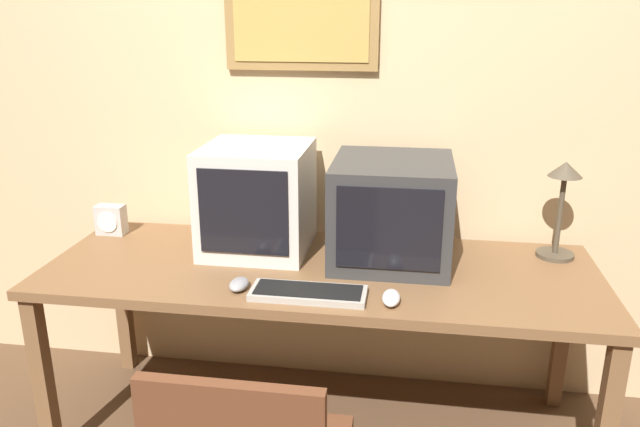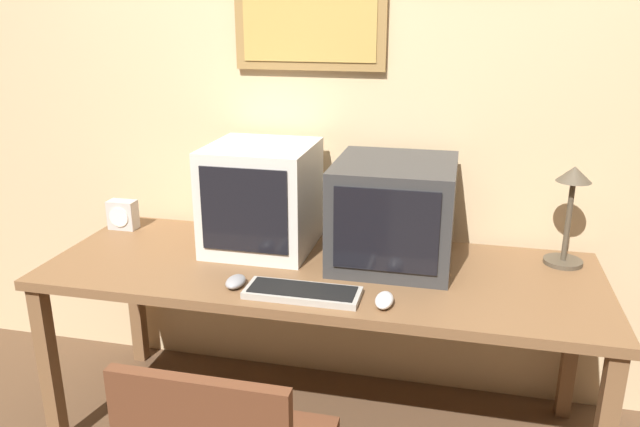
{
  "view_description": "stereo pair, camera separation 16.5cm",
  "coord_description": "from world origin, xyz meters",
  "px_view_note": "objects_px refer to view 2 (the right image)",
  "views": [
    {
      "loc": [
        0.32,
        -1.3,
        1.62
      ],
      "look_at": [
        0.0,
        0.8,
        0.92
      ],
      "focal_mm": 35.0,
      "sensor_mm": 36.0,
      "label": 1
    },
    {
      "loc": [
        0.49,
        -1.27,
        1.62
      ],
      "look_at": [
        0.0,
        0.8,
        0.92
      ],
      "focal_mm": 35.0,
      "sensor_mm": 36.0,
      "label": 2
    }
  ],
  "objects_px": {
    "mouse_near_keyboard": "(384,300)",
    "desk_clock": "(123,215)",
    "mouse_far_corner": "(236,282)",
    "desk_lamp": "(571,201)",
    "keyboard_main": "(303,292)",
    "monitor_left": "(262,197)",
    "monitor_right": "(394,212)"
  },
  "relations": [
    {
      "from": "mouse_far_corner",
      "to": "desk_lamp",
      "type": "relative_size",
      "value": 0.28
    },
    {
      "from": "keyboard_main",
      "to": "desk_lamp",
      "type": "relative_size",
      "value": 1.03
    },
    {
      "from": "monitor_right",
      "to": "desk_lamp",
      "type": "height_order",
      "value": "monitor_right"
    },
    {
      "from": "desk_lamp",
      "to": "keyboard_main",
      "type": "bearing_deg",
      "value": -150.86
    },
    {
      "from": "mouse_near_keyboard",
      "to": "desk_clock",
      "type": "height_order",
      "value": "desk_clock"
    },
    {
      "from": "desk_clock",
      "to": "desk_lamp",
      "type": "bearing_deg",
      "value": 0.65
    },
    {
      "from": "monitor_right",
      "to": "desk_clock",
      "type": "distance_m",
      "value": 1.19
    },
    {
      "from": "monitor_right",
      "to": "mouse_far_corner",
      "type": "bearing_deg",
      "value": -143.89
    },
    {
      "from": "mouse_near_keyboard",
      "to": "desk_lamp",
      "type": "relative_size",
      "value": 0.31
    },
    {
      "from": "mouse_near_keyboard",
      "to": "desk_clock",
      "type": "bearing_deg",
      "value": 158.36
    },
    {
      "from": "mouse_near_keyboard",
      "to": "mouse_far_corner",
      "type": "xyz_separation_m",
      "value": [
        -0.52,
        0.03,
        -0.0
      ]
    },
    {
      "from": "monitor_left",
      "to": "monitor_right",
      "type": "height_order",
      "value": "monitor_left"
    },
    {
      "from": "monitor_right",
      "to": "keyboard_main",
      "type": "xyz_separation_m",
      "value": [
        -0.25,
        -0.38,
        -0.18
      ]
    },
    {
      "from": "keyboard_main",
      "to": "mouse_near_keyboard",
      "type": "distance_m",
      "value": 0.27
    },
    {
      "from": "monitor_left",
      "to": "desk_clock",
      "type": "xyz_separation_m",
      "value": [
        -0.66,
        0.07,
        -0.14
      ]
    },
    {
      "from": "monitor_right",
      "to": "desk_clock",
      "type": "height_order",
      "value": "monitor_right"
    },
    {
      "from": "keyboard_main",
      "to": "monitor_right",
      "type": "bearing_deg",
      "value": 56.73
    },
    {
      "from": "keyboard_main",
      "to": "desk_clock",
      "type": "height_order",
      "value": "desk_clock"
    },
    {
      "from": "monitor_right",
      "to": "keyboard_main",
      "type": "relative_size",
      "value": 1.23
    },
    {
      "from": "mouse_far_corner",
      "to": "desk_clock",
      "type": "height_order",
      "value": "desk_clock"
    },
    {
      "from": "monitor_right",
      "to": "mouse_near_keyboard",
      "type": "distance_m",
      "value": 0.42
    },
    {
      "from": "keyboard_main",
      "to": "desk_clock",
      "type": "distance_m",
      "value": 1.04
    },
    {
      "from": "monitor_left",
      "to": "monitor_right",
      "type": "bearing_deg",
      "value": -2.54
    },
    {
      "from": "mouse_near_keyboard",
      "to": "mouse_far_corner",
      "type": "height_order",
      "value": "mouse_near_keyboard"
    },
    {
      "from": "monitor_left",
      "to": "keyboard_main",
      "type": "bearing_deg",
      "value": -56.05
    },
    {
      "from": "desk_clock",
      "to": "keyboard_main",
      "type": "bearing_deg",
      "value": -26.82
    },
    {
      "from": "mouse_near_keyboard",
      "to": "desk_clock",
      "type": "distance_m",
      "value": 1.29
    },
    {
      "from": "mouse_far_corner",
      "to": "desk_lamp",
      "type": "distance_m",
      "value": 1.24
    },
    {
      "from": "monitor_right",
      "to": "mouse_near_keyboard",
      "type": "relative_size",
      "value": 4.09
    },
    {
      "from": "monitor_right",
      "to": "desk_lamp",
      "type": "relative_size",
      "value": 1.26
    },
    {
      "from": "monitor_left",
      "to": "mouse_far_corner",
      "type": "xyz_separation_m",
      "value": [
        0.03,
        -0.38,
        -0.19
      ]
    },
    {
      "from": "monitor_right",
      "to": "mouse_near_keyboard",
      "type": "xyz_separation_m",
      "value": [
        0.02,
        -0.39,
        -0.17
      ]
    }
  ]
}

